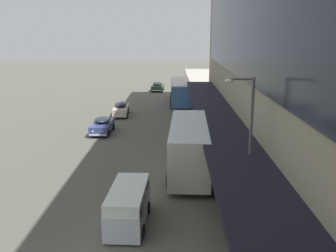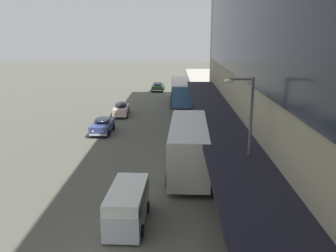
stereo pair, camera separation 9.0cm
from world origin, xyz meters
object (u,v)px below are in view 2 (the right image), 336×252
at_px(sedan_trailing_near, 187,130).
at_px(vw_van, 128,203).
at_px(sedan_oncoming_front, 121,109).
at_px(sedan_second_near, 158,86).
at_px(street_lamp, 247,137).
at_px(sedan_lead_near, 102,125).
at_px(transit_bus_kerbside_rear, 181,90).
at_px(pedestrian_at_kerb, 237,187).
at_px(transit_bus_kerbside_front, 189,144).

relative_size(sedan_trailing_near, vw_van, 1.01).
distance_m(sedan_oncoming_front, sedan_second_near, 20.06).
bearing_deg(street_lamp, sedan_oncoming_front, 111.97).
distance_m(sedan_second_near, vw_van, 45.67).
distance_m(sedan_lead_near, vw_van, 18.48).
distance_m(transit_bus_kerbside_rear, sedan_lead_near, 18.03).
height_order(transit_bus_kerbside_rear, sedan_trailing_near, transit_bus_kerbside_rear).
bearing_deg(pedestrian_at_kerb, sedan_lead_near, 123.48).
bearing_deg(sedan_oncoming_front, street_lamp, -68.03).
height_order(sedan_lead_near, vw_van, vw_van).
bearing_deg(sedan_trailing_near, sedan_lead_near, 165.81).
relative_size(pedestrian_at_kerb, street_lamp, 0.26).
height_order(transit_bus_kerbside_front, sedan_trailing_near, transit_bus_kerbside_front).
xyz_separation_m(sedan_second_near, street_lamp, (6.59, -44.70, 3.57)).
height_order(sedan_lead_near, sedan_trailing_near, sedan_trailing_near).
distance_m(transit_bus_kerbside_front, sedan_second_near, 38.39).
relative_size(transit_bus_kerbside_rear, sedan_lead_near, 2.60).
xyz_separation_m(sedan_second_near, vw_van, (0.56, -45.67, 0.33)).
height_order(sedan_lead_near, sedan_second_near, sedan_lead_near).
distance_m(transit_bus_kerbside_rear, vw_van, 34.22).
xyz_separation_m(transit_bus_kerbside_rear, vw_van, (-3.14, -34.07, -0.72)).
height_order(sedan_oncoming_front, vw_van, vw_van).
bearing_deg(sedan_trailing_near, vw_van, -102.51).
bearing_deg(sedan_lead_near, transit_bus_kerbside_rear, 64.13).
bearing_deg(sedan_oncoming_front, transit_bus_kerbside_front, -68.19).
bearing_deg(pedestrian_at_kerb, transit_bus_kerbside_front, 114.19).
height_order(sedan_second_near, vw_van, vw_van).
bearing_deg(vw_van, transit_bus_kerbside_rear, 84.73).
bearing_deg(pedestrian_at_kerb, sedan_second_near, 98.33).
bearing_deg(sedan_lead_near, sedan_oncoming_front, 85.15).
bearing_deg(sedan_trailing_near, street_lamp, -80.32).
height_order(vw_van, street_lamp, street_lamp).
relative_size(transit_bus_kerbside_front, sedan_second_near, 2.12).
height_order(transit_bus_kerbside_front, sedan_lead_near, transit_bus_kerbside_front).
bearing_deg(transit_bus_kerbside_front, sedan_trailing_near, 88.86).
bearing_deg(sedan_trailing_near, sedan_second_near, 97.74).
xyz_separation_m(transit_bus_kerbside_rear, sedan_lead_near, (-7.85, -16.19, -1.04)).
xyz_separation_m(sedan_lead_near, sedan_oncoming_front, (0.68, 8.04, 0.02)).
relative_size(sedan_trailing_near, pedestrian_at_kerb, 2.52).
distance_m(sedan_lead_near, street_lamp, 20.35).
bearing_deg(transit_bus_kerbside_rear, sedan_oncoming_front, -131.33).
relative_size(transit_bus_kerbside_front, pedestrian_at_kerb, 5.19).
relative_size(transit_bus_kerbside_front, sedan_trailing_near, 2.06).
distance_m(sedan_second_near, pedestrian_at_kerb, 44.24).
bearing_deg(vw_van, street_lamp, 9.09).
bearing_deg(sedan_lead_near, sedan_second_near, 81.50).
bearing_deg(vw_van, transit_bus_kerbside_front, 65.99).
relative_size(sedan_trailing_near, sedan_second_near, 1.03).
relative_size(transit_bus_kerbside_rear, vw_van, 2.49).
distance_m(transit_bus_kerbside_rear, sedan_second_near, 12.22).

